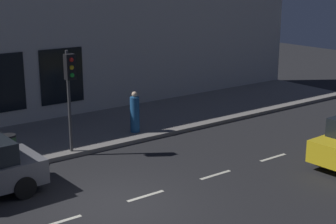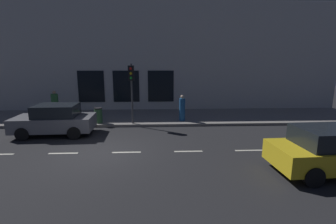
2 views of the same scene
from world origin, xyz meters
name	(u,v)px [view 1 (image 1 of 2)]	position (x,y,z in m)	size (l,w,h in m)	color
ground_plane	(115,205)	(0.00, 0.00, 0.00)	(60.00, 60.00, 0.00)	#232326
sidewalk	(26,143)	(6.25, 0.00, 0.07)	(4.50, 32.00, 0.15)	gray
lane_centre_line	(146,196)	(0.00, -1.00, 0.00)	(0.12, 27.20, 0.01)	beige
traffic_light	(70,78)	(4.14, -0.85, 2.70)	(0.45, 0.32, 3.45)	#424244
pedestrian_0	(135,113)	(4.86, -3.81, 0.87)	(0.49, 0.49, 1.58)	#1E5189
trash_bin	(10,148)	(4.51, 1.18, 0.60)	(0.47, 0.47, 0.90)	#2D5633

